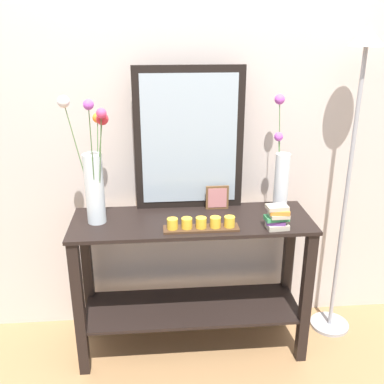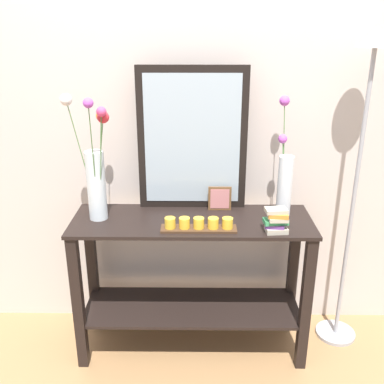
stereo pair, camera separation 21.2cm
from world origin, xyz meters
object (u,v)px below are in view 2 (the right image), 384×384
Objects in this scene: mirror_leaning at (192,140)px; vase_right at (285,178)px; floor_lamp at (361,144)px; tall_vase_left at (95,173)px; picture_frame_small at (220,198)px; console_table at (192,269)px; book_stack at (276,221)px; candle_tray at (199,225)px.

mirror_leaning is 1.24× the size of vase_right.
vase_right is 0.35× the size of floor_lamp.
picture_frame_small is at bearing 10.84° from tall_vase_left.
console_table is 10.04× the size of book_stack.
candle_tray is 0.21× the size of floor_lamp.
tall_vase_left is at bearing -160.83° from mirror_leaning.
vase_right is 0.29m from book_stack.
mirror_leaning reaches higher than console_table.
mirror_leaning is (-0.00, 0.18, 0.71)m from console_table.
console_table is 0.77m from tall_vase_left.
picture_frame_small is (-0.35, 0.05, -0.14)m from vase_right.
console_table is 2.03× the size of vase_right.
mirror_leaning reaches higher than book_stack.
book_stack is (0.43, -0.15, 0.38)m from console_table.
book_stack is 0.63m from floor_lamp.
tall_vase_left is 1.06× the size of vase_right.
picture_frame_small is at bearing 171.92° from vase_right.
book_stack is (0.39, -0.02, 0.04)m from candle_tray.
picture_frame_small is (0.16, -0.05, -0.33)m from mirror_leaning.
picture_frame_small is (0.67, 0.13, -0.19)m from tall_vase_left.
console_table is 1.64× the size of mirror_leaning.
floor_lamp is at bearing 14.76° from candle_tray.
book_stack is at bearing -2.92° from candle_tray.
floor_lamp is (0.74, -0.04, 0.33)m from picture_frame_small.
vase_right is at bearing -10.93° from mirror_leaning.
console_table is at bearing -0.97° from tall_vase_left.
picture_frame_small is (0.16, 0.14, 0.38)m from console_table.
picture_frame_small is (0.12, 0.27, 0.04)m from candle_tray.
candle_tray is at bearing -155.15° from vase_right.
candle_tray is (0.55, -0.14, -0.24)m from tall_vase_left.
mirror_leaning is 0.44× the size of floor_lamp.
picture_frame_small reaches higher than console_table.
tall_vase_left is at bearing 165.74° from candle_tray.
mirror_leaning is 5.73× the size of picture_frame_small.
console_table is 0.74m from mirror_leaning.
floor_lamp is (0.47, 0.25, 0.34)m from book_stack.
floor_lamp is (0.90, 0.10, 0.71)m from console_table.
console_table is 0.59m from book_stack.
mirror_leaning is 6.13× the size of book_stack.
tall_vase_left is 5.21× the size of book_stack.
floor_lamp is at bearing -2.94° from picture_frame_small.
tall_vase_left is 1.02m from vase_right.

